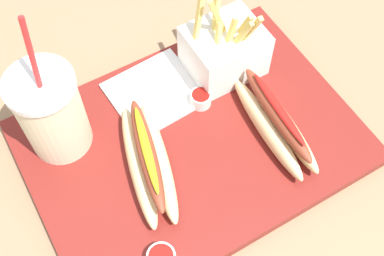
{
  "coord_description": "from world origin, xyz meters",
  "views": [
    {
      "loc": [
        -0.18,
        -0.3,
        0.64
      ],
      "look_at": [
        0.0,
        0.0,
        0.05
      ],
      "focal_mm": 46.46,
      "sensor_mm": 36.0,
      "label": 1
    }
  ],
  "objects_px": {
    "hot_dog_2": "(275,121)",
    "napkin_stack": "(155,93)",
    "fries_basket": "(224,50)",
    "ketchup_cup_1": "(201,98)",
    "hot_dog_1": "(148,161)",
    "soda_cup": "(51,112)"
  },
  "relations": [
    {
      "from": "fries_basket",
      "to": "hot_dog_2",
      "type": "relative_size",
      "value": 0.78
    },
    {
      "from": "soda_cup",
      "to": "hot_dog_2",
      "type": "xyz_separation_m",
      "value": [
        0.27,
        -0.14,
        -0.04
      ]
    },
    {
      "from": "hot_dog_1",
      "to": "hot_dog_2",
      "type": "distance_m",
      "value": 0.19
    },
    {
      "from": "hot_dog_2",
      "to": "ketchup_cup_1",
      "type": "relative_size",
      "value": 6.07
    },
    {
      "from": "hot_dog_1",
      "to": "soda_cup",
      "type": "bearing_deg",
      "value": 129.26
    },
    {
      "from": "hot_dog_1",
      "to": "ketchup_cup_1",
      "type": "distance_m",
      "value": 0.13
    },
    {
      "from": "soda_cup",
      "to": "hot_dog_1",
      "type": "height_order",
      "value": "soda_cup"
    },
    {
      "from": "soda_cup",
      "to": "ketchup_cup_1",
      "type": "height_order",
      "value": "soda_cup"
    },
    {
      "from": "fries_basket",
      "to": "ketchup_cup_1",
      "type": "xyz_separation_m",
      "value": [
        -0.06,
        -0.04,
        -0.03
      ]
    },
    {
      "from": "ketchup_cup_1",
      "to": "napkin_stack",
      "type": "bearing_deg",
      "value": 135.76
    },
    {
      "from": "soda_cup",
      "to": "fries_basket",
      "type": "height_order",
      "value": "soda_cup"
    },
    {
      "from": "napkin_stack",
      "to": "fries_basket",
      "type": "bearing_deg",
      "value": -4.33
    },
    {
      "from": "soda_cup",
      "to": "napkin_stack",
      "type": "distance_m",
      "value": 0.17
    },
    {
      "from": "soda_cup",
      "to": "napkin_stack",
      "type": "xyz_separation_m",
      "value": [
        0.15,
        0.0,
        -0.07
      ]
    },
    {
      "from": "hot_dog_1",
      "to": "hot_dog_2",
      "type": "relative_size",
      "value": 1.04
    },
    {
      "from": "hot_dog_2",
      "to": "napkin_stack",
      "type": "distance_m",
      "value": 0.19
    },
    {
      "from": "hot_dog_1",
      "to": "ketchup_cup_1",
      "type": "height_order",
      "value": "hot_dog_1"
    },
    {
      "from": "fries_basket",
      "to": "hot_dog_2",
      "type": "xyz_separation_m",
      "value": [
        0.0,
        -0.13,
        -0.02
      ]
    },
    {
      "from": "ketchup_cup_1",
      "to": "fries_basket",
      "type": "bearing_deg",
      "value": 32.12
    },
    {
      "from": "hot_dog_1",
      "to": "hot_dog_2",
      "type": "xyz_separation_m",
      "value": [
        0.18,
        -0.04,
        0.0
      ]
    },
    {
      "from": "fries_basket",
      "to": "ketchup_cup_1",
      "type": "height_order",
      "value": "fries_basket"
    },
    {
      "from": "hot_dog_2",
      "to": "napkin_stack",
      "type": "xyz_separation_m",
      "value": [
        -0.12,
        0.14,
        -0.02
      ]
    }
  ]
}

